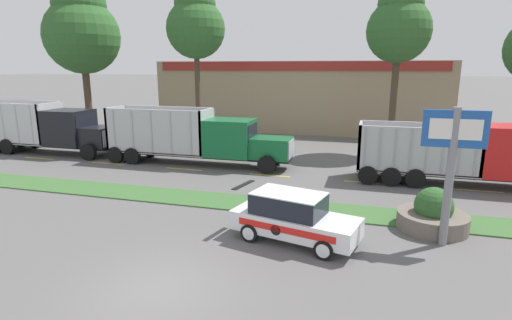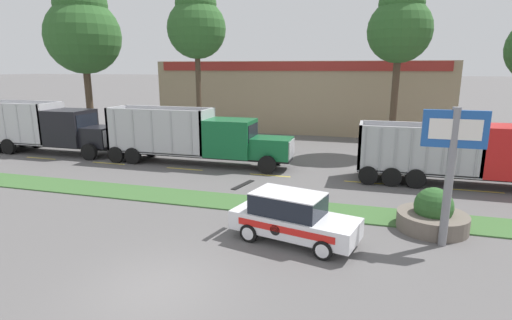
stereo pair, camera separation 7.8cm
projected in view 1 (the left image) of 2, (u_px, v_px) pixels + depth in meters
The scene contains 18 objects.
ground_plane at pixel (158, 288), 11.23m from camera, with size 600.00×600.00×0.00m, color #5B5959.
grass_verge at pixel (240, 203), 18.27m from camera, with size 120.00×2.12×0.06m, color #3D6633.
centre_line_1 at pixel (40, 158), 27.26m from camera, with size 2.40×0.14×0.01m, color yellow.
centre_line_2 at pixel (108, 163), 25.83m from camera, with size 2.40×0.14×0.01m, color yellow.
centre_line_3 at pixel (184, 169), 24.41m from camera, with size 2.40×0.14×0.01m, color yellow.
centre_line_4 at pixel (270, 175), 22.98m from camera, with size 2.40×0.14×0.01m, color yellow.
centre_line_5 at pixel (367, 182), 21.55m from camera, with size 2.40×0.14×0.01m, color yellow.
centre_line_6 at pixel (477, 191), 20.13m from camera, with size 2.40×0.14×0.01m, color yellow.
dump_truck_lead at pixel (211, 140), 25.07m from camera, with size 11.99×2.57×3.54m.
dump_truck_mid at pixel (490, 157), 20.38m from camera, with size 11.23×2.60×3.24m.
dump_truck_far_right at pixel (55, 130), 28.47m from camera, with size 10.97×2.75×3.64m.
rally_car at pixel (293, 217), 14.15m from camera, with size 4.76×2.75×1.80m.
store_sign_post at pixel (452, 153), 13.27m from camera, with size 2.01×0.28×4.82m.
stone_planter at pixel (433, 215), 15.25m from camera, with size 2.61×2.61×1.66m.
store_building_backdrop at pixel (304, 94), 41.67m from camera, with size 27.17×12.10×6.62m.
tree_behind_left at pixel (399, 25), 26.94m from camera, with size 4.32×4.32×11.73m.
tree_behind_centre at pixel (81, 29), 32.69m from camera, with size 6.10×6.10×13.14m.
tree_behind_far_right at pixel (196, 23), 30.40m from camera, with size 4.49×4.49×12.30m.
Camera 1 is at (5.40, -8.99, 6.08)m, focal length 28.00 mm.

